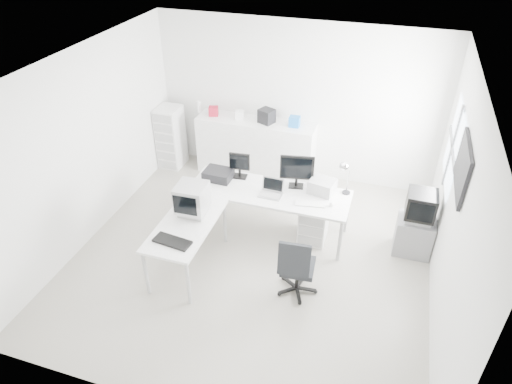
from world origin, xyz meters
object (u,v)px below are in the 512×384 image
(laptop, at_px, (271,189))
(crt_monitor, at_px, (192,198))
(sideboard, at_px, (256,148))
(main_desk, at_px, (269,211))
(office_chair, at_px, (298,264))
(tv_cabinet, at_px, (414,236))
(laser_printer, at_px, (322,186))
(lcd_monitor_large, at_px, (297,172))
(lcd_monitor_small, at_px, (240,166))
(filing_cabinet, at_px, (171,137))
(side_desk, at_px, (188,245))
(crt_tv, at_px, (421,207))
(drawer_pedestal, at_px, (314,222))
(inkjet_printer, at_px, (218,174))

(laptop, relative_size, crt_monitor, 0.67)
(sideboard, bearing_deg, main_desk, -65.82)
(office_chair, relative_size, tv_cabinet, 1.66)
(laser_printer, relative_size, crt_monitor, 0.70)
(main_desk, xyz_separation_m, lcd_monitor_large, (0.35, 0.25, 0.64))
(office_chair, distance_m, tv_cabinet, 1.94)
(lcd_monitor_small, distance_m, office_chair, 1.92)
(laptop, relative_size, sideboard, 0.16)
(filing_cabinet, bearing_deg, sideboard, 6.24)
(side_desk, distance_m, office_chair, 1.57)
(side_desk, relative_size, lcd_monitor_small, 3.50)
(office_chair, xyz_separation_m, filing_cabinet, (-3.07, 2.54, 0.11))
(lcd_monitor_small, xyz_separation_m, crt_tv, (2.70, -0.06, -0.15))
(laser_printer, bearing_deg, filing_cabinet, 170.55)
(sideboard, bearing_deg, drawer_pedestal, -47.62)
(lcd_monitor_small, bearing_deg, crt_monitor, -110.44)
(lcd_monitor_large, xyz_separation_m, filing_cabinet, (-2.70, 1.18, -0.42))
(main_desk, relative_size, lcd_monitor_small, 6.00)
(laptop, relative_size, filing_cabinet, 0.29)
(drawer_pedestal, height_order, crt_monitor, crt_monitor)
(inkjet_printer, height_order, lcd_monitor_large, lcd_monitor_large)
(side_desk, bearing_deg, inkjet_printer, 90.00)
(main_desk, distance_m, sideboard, 1.77)
(lcd_monitor_small, bearing_deg, side_desk, -107.72)
(side_desk, relative_size, office_chair, 1.47)
(crt_monitor, height_order, office_chair, crt_monitor)
(main_desk, distance_m, inkjet_printer, 0.97)
(drawer_pedestal, bearing_deg, crt_tv, 5.43)
(side_desk, xyz_separation_m, lcd_monitor_large, (1.20, 1.35, 0.64))
(laptop, distance_m, crt_tv, 2.12)
(crt_tv, bearing_deg, crt_monitor, -160.92)
(side_desk, xyz_separation_m, lcd_monitor_small, (0.30, 1.35, 0.57))
(main_desk, relative_size, office_chair, 2.52)
(laptop, bearing_deg, inkjet_printer, 169.73)
(office_chair, bearing_deg, inkjet_printer, 137.73)
(main_desk, height_order, lcd_monitor_large, lcd_monitor_large)
(drawer_pedestal, distance_m, laser_printer, 0.58)
(lcd_monitor_large, height_order, crt_monitor, lcd_monitor_large)
(laser_printer, distance_m, tv_cabinet, 1.51)
(crt_tv, bearing_deg, main_desk, -175.01)
(side_desk, relative_size, inkjet_printer, 3.31)
(inkjet_printer, relative_size, lcd_monitor_small, 1.06)
(lcd_monitor_large, distance_m, office_chair, 1.51)
(lcd_monitor_small, bearing_deg, office_chair, -52.15)
(lcd_monitor_small, bearing_deg, main_desk, -29.63)
(sideboard, bearing_deg, crt_tv, -26.30)
(laser_printer, relative_size, crt_tv, 0.72)
(tv_cabinet, bearing_deg, laptop, -172.20)
(crt_monitor, bearing_deg, crt_tv, 16.64)
(lcd_monitor_large, relative_size, sideboard, 0.24)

